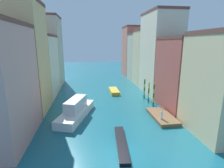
% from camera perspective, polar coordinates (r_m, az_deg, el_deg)
% --- Properties ---
extents(ground_plane, '(154.00, 154.00, 0.00)m').
position_cam_1_polar(ground_plane, '(43.86, -3.32, -3.44)').
color(ground_plane, '#196070').
extents(building_left_1, '(7.08, 8.75, 19.76)m').
position_cam_1_polar(building_left_1, '(35.02, -26.88, 7.40)').
color(building_left_1, '#DBB77A').
rests_on(building_left_1, ground).
extents(building_left_2, '(7.08, 12.16, 14.52)m').
position_cam_1_polar(building_left_2, '(45.35, -22.37, 5.53)').
color(building_left_2, beige).
rests_on(building_left_2, ground).
extents(building_left_3, '(7.08, 10.01, 20.25)m').
position_cam_1_polar(building_left_3, '(56.00, -19.88, 10.00)').
color(building_left_3, '#BCB299').
rests_on(building_left_3, ground).
extents(building_right_0, '(7.08, 9.26, 14.25)m').
position_cam_1_polar(building_right_0, '(27.90, 32.15, -0.13)').
color(building_right_0, beige).
rests_on(building_right_0, ground).
extents(building_right_1, '(7.08, 10.40, 13.85)m').
position_cam_1_polar(building_right_1, '(36.00, 21.94, 3.24)').
color(building_right_1, '#B25147').
rests_on(building_right_1, ground).
extents(building_right_2, '(7.08, 11.55, 19.96)m').
position_cam_1_polar(building_right_2, '(45.55, 15.32, 9.53)').
color(building_right_2, beige).
rests_on(building_right_2, ground).
extents(building_right_3, '(7.08, 7.71, 16.43)m').
position_cam_1_polar(building_right_3, '(54.67, 11.21, 8.45)').
color(building_right_3, beige).
rests_on(building_right_3, ground).
extents(building_right_4, '(7.08, 7.63, 15.84)m').
position_cam_1_polar(building_right_4, '(61.94, 8.87, 8.82)').
color(building_right_4, '#BCB299').
rests_on(building_right_4, ground).
extents(building_right_5, '(7.08, 9.86, 18.84)m').
position_cam_1_polar(building_right_5, '(70.57, 6.76, 10.64)').
color(building_right_5, '#C6705B').
rests_on(building_right_5, ground).
extents(waterfront_dock, '(3.36, 7.22, 0.55)m').
position_cam_1_polar(waterfront_dock, '(31.80, 15.99, -10.11)').
color(waterfront_dock, brown).
rests_on(waterfront_dock, ground).
extents(person_on_dock, '(0.36, 0.36, 1.56)m').
position_cam_1_polar(person_on_dock, '(29.78, 15.96, -9.66)').
color(person_on_dock, white).
rests_on(person_on_dock, waterfront_dock).
extents(mooring_pole_0, '(0.31, 0.31, 4.86)m').
position_cam_1_polar(mooring_pole_0, '(36.12, 13.48, -3.40)').
color(mooring_pole_0, '#197247').
rests_on(mooring_pole_0, ground).
extents(mooring_pole_1, '(0.32, 0.32, 4.44)m').
position_cam_1_polar(mooring_pole_1, '(38.34, 11.91, -2.67)').
color(mooring_pole_1, '#197247').
rests_on(mooring_pole_1, ground).
extents(mooring_pole_2, '(0.36, 0.36, 4.65)m').
position_cam_1_polar(mooring_pole_2, '(41.02, 10.56, -1.39)').
color(mooring_pole_2, '#197247').
rests_on(mooring_pole_2, ground).
extents(vaporetto_white, '(6.50, 11.42, 3.29)m').
position_cam_1_polar(vaporetto_white, '(31.29, -11.66, -8.38)').
color(vaporetto_white, white).
rests_on(vaporetto_white, ground).
extents(gondola_black, '(2.00, 8.30, 0.43)m').
position_cam_1_polar(gondola_black, '(23.41, 3.11, -18.77)').
color(gondola_black, black).
rests_on(gondola_black, ground).
extents(motorboat_0, '(2.08, 6.00, 0.84)m').
position_cam_1_polar(motorboat_0, '(45.32, 0.67, -2.31)').
color(motorboat_0, gold).
rests_on(motorboat_0, ground).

